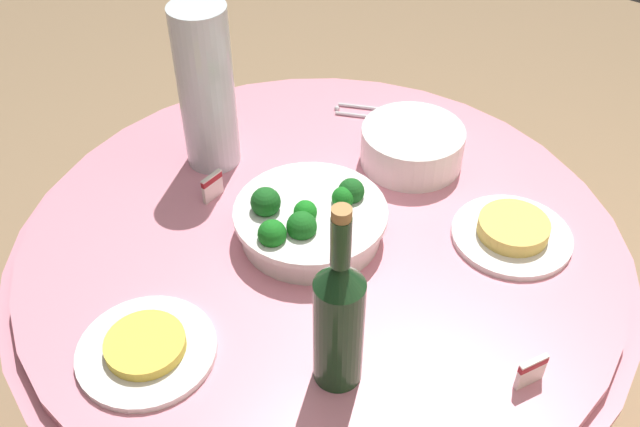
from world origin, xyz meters
name	(u,v)px	position (x,y,z in m)	size (l,w,h in m)	color
buffet_table	(320,354)	(0.00, 0.00, 0.38)	(1.16, 1.16, 0.74)	maroon
broccoli_bowl	(309,220)	(0.02, -0.01, 0.78)	(0.28, 0.28, 0.11)	white
plate_stack	(412,146)	(-0.29, 0.02, 0.78)	(0.21, 0.21, 0.08)	white
wine_bottle	(339,319)	(0.23, 0.21, 0.87)	(0.07, 0.07, 0.34)	#1A3D1F
decorative_fruit_vase	(207,96)	(-0.05, -0.31, 0.89)	(0.11, 0.11, 0.34)	silver
serving_tongs	(368,112)	(-0.38, -0.16, 0.74)	(0.11, 0.16, 0.01)	silver
food_plate_fried_egg	(146,349)	(0.38, -0.05, 0.75)	(0.22, 0.22, 0.03)	white
food_plate_noodles	(512,232)	(-0.21, 0.29, 0.76)	(0.22, 0.22, 0.04)	white
label_placard_front	(212,185)	(0.05, -0.23, 0.77)	(0.05, 0.01, 0.05)	white
label_placard_mid	(531,370)	(0.07, 0.45, 0.77)	(0.05, 0.03, 0.05)	white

